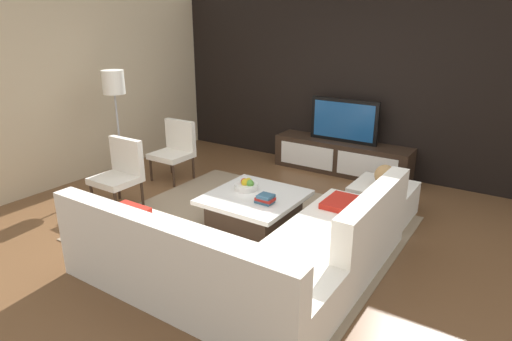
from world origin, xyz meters
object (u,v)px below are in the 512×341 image
object	(u,v)px
television	(344,121)
fruit_bowl	(247,185)
coffee_table	(254,209)
ottoman	(382,200)
floor_lamp	(114,90)
book_stack	(265,199)
sectional_couch	(253,254)
accent_chair_near	(121,169)
media_console	(341,157)
accent_chair_far	(175,147)
decorative_ball	(385,175)

from	to	relation	value
television	fruit_bowl	bearing A→B (deg)	-97.19
coffee_table	ottoman	world-z (taller)	ottoman
coffee_table	floor_lamp	world-z (taller)	floor_lamp
coffee_table	book_stack	size ratio (longest dim) A/B	5.18
sectional_couch	floor_lamp	xyz separation A→B (m)	(-3.01, 1.07, 1.07)
accent_chair_near	television	bearing A→B (deg)	48.13
media_console	book_stack	bearing A→B (deg)	-87.12
television	accent_chair_far	distance (m)	2.56
accent_chair_near	fruit_bowl	xyz separation A→B (m)	(1.55, 0.54, -0.06)
floor_lamp	fruit_bowl	world-z (taller)	floor_lamp
ottoman	accent_chair_far	world-z (taller)	accent_chair_far
floor_lamp	decorative_ball	bearing A→B (deg)	15.47
sectional_couch	floor_lamp	size ratio (longest dim) A/B	1.52
book_stack	media_console	bearing A→B (deg)	92.88
accent_chair_near	sectional_couch	bearing A→B (deg)	-20.65
media_console	accent_chair_near	world-z (taller)	accent_chair_near
coffee_table	floor_lamp	bearing A→B (deg)	177.47
accent_chair_far	book_stack	bearing A→B (deg)	-25.61
accent_chair_far	coffee_table	bearing A→B (deg)	-24.66
sectional_couch	floor_lamp	bearing A→B (deg)	160.41
media_console	floor_lamp	bearing A→B (deg)	-138.52
media_console	fruit_bowl	size ratio (longest dim) A/B	7.58
television	sectional_couch	xyz separation A→B (m)	(0.53, -3.26, -0.54)
media_console	accent_chair_far	distance (m)	2.55
ottoman	fruit_bowl	world-z (taller)	fruit_bowl
book_stack	decorative_ball	bearing A→B (deg)	52.40
decorative_ball	sectional_couch	bearing A→B (deg)	-104.22
accent_chair_near	book_stack	bearing A→B (deg)	1.21
accent_chair_far	floor_lamp	bearing A→B (deg)	-134.87
television	floor_lamp	size ratio (longest dim) A/B	0.65
media_console	coffee_table	world-z (taller)	media_console
coffee_table	accent_chair_near	size ratio (longest dim) A/B	1.20
sectional_couch	accent_chair_near	xyz separation A→B (m)	(-2.36, 0.52, 0.21)
television	sectional_couch	size ratio (longest dim) A/B	0.43
media_console	decorative_ball	bearing A→B (deg)	-49.22
coffee_table	accent_chair_far	xyz separation A→B (m)	(-1.87, 0.70, 0.29)
ottoman	book_stack	size ratio (longest dim) A/B	3.48
television	fruit_bowl	world-z (taller)	television
sectional_couch	ottoman	size ratio (longest dim) A/B	3.54
fruit_bowl	floor_lamp	bearing A→B (deg)	179.88
ottoman	decorative_ball	bearing A→B (deg)	0.00
floor_lamp	ottoman	size ratio (longest dim) A/B	2.32
media_console	television	bearing A→B (deg)	90.00
television	book_stack	bearing A→B (deg)	-87.12
sectional_couch	coffee_table	bearing A→B (deg)	123.09
accent_chair_near	accent_chair_far	bearing A→B (deg)	88.95
fruit_bowl	book_stack	bearing A→B (deg)	-29.16
book_stack	television	bearing A→B (deg)	92.88
sectional_couch	ottoman	distance (m)	2.11
accent_chair_far	accent_chair_near	bearing A→B (deg)	-87.10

